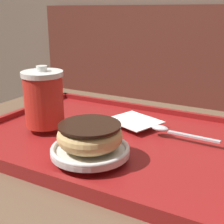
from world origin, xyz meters
name	(u,v)px	position (x,y,z in m)	size (l,w,h in m)	color
booth_bench	(182,155)	(-0.11, 0.87, 0.32)	(1.74, 0.44, 1.00)	brown
cafe_table	(118,223)	(0.00, 0.00, 0.55)	(0.88, 0.69, 0.72)	brown
serving_tray	(112,139)	(-0.03, 0.03, 0.73)	(0.54, 0.40, 0.02)	maroon
napkin_paper	(134,121)	(-0.02, 0.10, 0.75)	(0.13, 0.12, 0.00)	white
coffee_cup_front	(44,98)	(-0.17, -0.01, 0.80)	(0.08, 0.08, 0.13)	red
plate_with_chocolate_donut	(90,150)	(-0.01, -0.08, 0.75)	(0.13, 0.13, 0.01)	white
donut_chocolate_glazed	(90,135)	(-0.01, -0.08, 0.78)	(0.11, 0.11, 0.04)	#DBB270
spoon	(169,130)	(0.07, 0.07, 0.75)	(0.14, 0.02, 0.01)	silver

